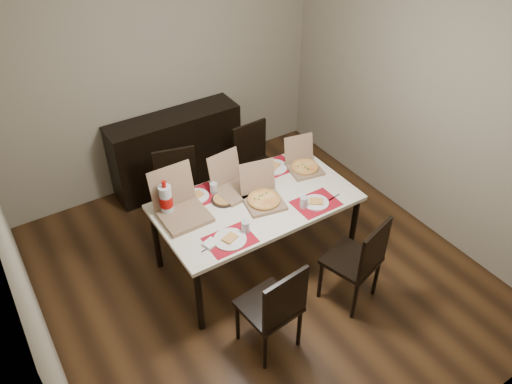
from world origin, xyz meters
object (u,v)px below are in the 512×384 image
at_px(chair_near_right, 359,259).
at_px(dip_bowl, 248,185).
at_px(sideboard, 176,151).
at_px(chair_far_right, 256,162).
at_px(dining_table, 256,206).
at_px(chair_far_left, 179,190).
at_px(chair_near_left, 275,307).
at_px(soda_bottle, 166,200).
at_px(pizza_box_center, 263,197).

height_order(chair_near_right, dip_bowl, chair_near_right).
relative_size(chair_near_right, dip_bowl, 7.77).
height_order(sideboard, chair_far_right, chair_far_right).
bearing_deg(dining_table, chair_far_left, 116.36).
bearing_deg(chair_far_right, dip_bowl, -128.18).
bearing_deg(chair_far_right, chair_near_right, -91.68).
distance_m(sideboard, dining_table, 1.61).
height_order(chair_near_left, chair_near_right, same).
bearing_deg(dip_bowl, dining_table, -103.71).
distance_m(chair_near_left, soda_bottle, 1.31).
distance_m(sideboard, chair_far_right, 0.97).
relative_size(sideboard, chair_near_left, 1.61).
xyz_separation_m(dining_table, chair_far_left, (-0.40, 0.81, -0.17)).
relative_size(chair_near_right, chair_far_left, 1.00).
distance_m(sideboard, chair_near_right, 2.55).
bearing_deg(chair_far_right, sideboard, 128.23).
distance_m(chair_near_left, pizza_box_center, 1.05).
relative_size(chair_near_left, dip_bowl, 7.77).
relative_size(dining_table, chair_far_left, 1.94).
bearing_deg(soda_bottle, chair_near_right, -43.77).
xyz_separation_m(chair_near_right, chair_far_right, (0.05, 1.73, 0.00)).
distance_m(chair_far_right, pizza_box_center, 1.04).
height_order(chair_far_left, soda_bottle, soda_bottle).
distance_m(sideboard, pizza_box_center, 1.67).
distance_m(dining_table, chair_far_left, 0.92).
distance_m(chair_far_left, chair_far_right, 0.93).
relative_size(sideboard, pizza_box_center, 3.50).
bearing_deg(dip_bowl, sideboard, 95.46).
relative_size(pizza_box_center, dip_bowl, 3.58).
bearing_deg(dining_table, sideboard, 92.65).
relative_size(chair_near_left, soda_bottle, 2.67).
bearing_deg(sideboard, pizza_box_center, -85.91).
relative_size(chair_far_right, soda_bottle, 2.67).
bearing_deg(soda_bottle, chair_far_right, 23.68).
bearing_deg(chair_far_left, sideboard, 66.99).
xyz_separation_m(pizza_box_center, soda_bottle, (-0.79, 0.31, 0.09)).
height_order(chair_near_left, chair_far_right, same).
height_order(sideboard, dining_table, sideboard).
distance_m(dining_table, soda_bottle, 0.82).
height_order(chair_far_right, dip_bowl, chair_far_right).
bearing_deg(dining_table, chair_far_right, 57.58).
bearing_deg(chair_far_left, pizza_box_center, -62.47).
xyz_separation_m(chair_far_right, dip_bowl, (-0.47, -0.60, 0.25)).
bearing_deg(pizza_box_center, dip_bowl, 87.24).
bearing_deg(pizza_box_center, chair_far_right, 61.00).
height_order(chair_near_left, chair_far_left, same).
bearing_deg(chair_near_right, soda_bottle, 136.23).
bearing_deg(sideboard, soda_bottle, -117.11).
xyz_separation_m(chair_near_left, chair_near_right, (0.90, 0.03, 0.00)).
bearing_deg(soda_bottle, chair_near_left, -75.03).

